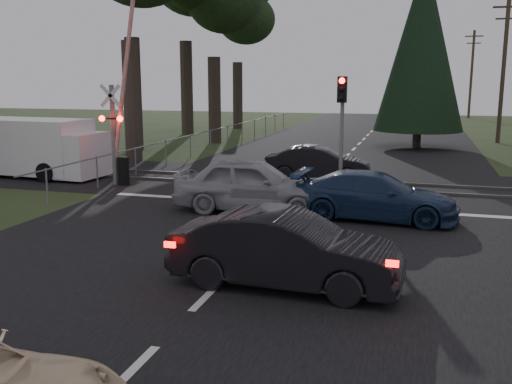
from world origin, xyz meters
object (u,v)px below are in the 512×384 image
(silver_car, at_px, (252,185))
(white_van, at_px, (36,148))
(crossing_signal, at_px, (119,132))
(utility_pole_far, at_px, (472,73))
(dark_hatchback, at_px, (286,250))
(blue_sedan, at_px, (375,196))
(dark_car_far, at_px, (318,163))
(traffic_signal_center, at_px, (342,114))
(utility_pole_mid, at_px, (504,68))

(silver_car, xyz_separation_m, white_van, (-10.47, 3.68, 0.39))
(silver_car, bearing_deg, white_van, 66.21)
(crossing_signal, height_order, utility_pole_far, utility_pole_far)
(utility_pole_far, distance_m, silver_car, 49.11)
(crossing_signal, height_order, silver_car, crossing_signal)
(dark_hatchback, bearing_deg, blue_sedan, -8.83)
(blue_sedan, relative_size, dark_car_far, 1.13)
(traffic_signal_center, bearing_deg, dark_hatchback, -88.29)
(traffic_signal_center, relative_size, white_van, 0.66)
(utility_pole_far, bearing_deg, silver_car, -101.41)
(dark_car_far, bearing_deg, utility_pole_mid, -31.19)
(silver_car, xyz_separation_m, blue_sedan, (3.71, -0.05, -0.13))
(silver_car, relative_size, blue_sedan, 1.02)
(traffic_signal_center, xyz_separation_m, silver_car, (-2.19, -3.66, -1.99))
(silver_car, height_order, dark_car_far, silver_car)
(utility_pole_far, distance_m, blue_sedan, 48.57)
(dark_hatchback, distance_m, blue_sedan, 6.20)
(crossing_signal, bearing_deg, blue_sedan, -16.07)
(utility_pole_far, height_order, dark_hatchback, utility_pole_far)
(utility_pole_mid, xyz_separation_m, silver_car, (-9.69, -22.99, -3.91))
(dark_car_far, xyz_separation_m, white_van, (-11.46, -2.30, 0.53))
(dark_hatchback, xyz_separation_m, silver_car, (-2.48, 6.13, 0.08))
(utility_pole_mid, bearing_deg, crossing_signal, -127.97)
(traffic_signal_center, bearing_deg, white_van, 179.93)
(utility_pole_far, height_order, silver_car, utility_pole_far)
(crossing_signal, bearing_deg, dark_hatchback, -46.09)
(traffic_signal_center, distance_m, utility_pole_far, 44.99)
(utility_pole_mid, distance_m, utility_pole_far, 25.00)
(traffic_signal_center, distance_m, white_van, 12.76)
(traffic_signal_center, relative_size, silver_car, 0.86)
(utility_pole_mid, bearing_deg, dark_hatchback, -103.91)
(utility_pole_mid, bearing_deg, blue_sedan, -104.54)
(traffic_signal_center, distance_m, silver_car, 4.71)
(utility_pole_far, bearing_deg, traffic_signal_center, -99.60)
(dark_car_far, relative_size, white_van, 0.66)
(utility_pole_mid, bearing_deg, silver_car, -112.85)
(silver_car, bearing_deg, dark_hatchback, -162.41)
(blue_sedan, bearing_deg, traffic_signal_center, 25.82)
(utility_pole_mid, relative_size, dark_car_far, 2.17)
(silver_car, distance_m, blue_sedan, 3.72)
(utility_pole_mid, height_order, dark_car_far, utility_pole_mid)
(utility_pole_far, relative_size, dark_car_far, 2.17)
(traffic_signal_center, distance_m, dark_hatchback, 10.01)
(crossing_signal, relative_size, utility_pole_mid, 0.77)
(crossing_signal, distance_m, dark_car_far, 7.89)
(dark_hatchback, bearing_deg, dark_car_far, 9.69)
(traffic_signal_center, distance_m, utility_pole_mid, 20.82)
(traffic_signal_center, height_order, utility_pole_far, utility_pole_far)
(traffic_signal_center, height_order, blue_sedan, traffic_signal_center)
(utility_pole_mid, height_order, silver_car, utility_pole_mid)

